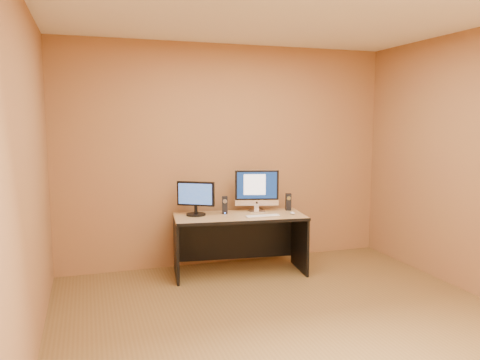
{
  "coord_description": "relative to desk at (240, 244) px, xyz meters",
  "views": [
    {
      "loc": [
        -1.6,
        -3.34,
        1.71
      ],
      "look_at": [
        -0.04,
        1.41,
        1.08
      ],
      "focal_mm": 35.0,
      "sensor_mm": 36.0,
      "label": 1
    }
  ],
  "objects": [
    {
      "name": "cable_b",
      "position": [
        0.21,
        0.27,
        0.34
      ],
      "size": [
        0.09,
        0.14,
        0.01
      ],
      "primitive_type": "cylinder",
      "rotation": [
        1.57,
        0.0,
        -0.52
      ],
      "color": "black",
      "rests_on": "desk"
    },
    {
      "name": "floor",
      "position": [
        0.01,
        -1.51,
        -0.33
      ],
      "size": [
        4.0,
        4.0,
        0.0
      ],
      "primitive_type": "plane",
      "color": "brown",
      "rests_on": "ground"
    },
    {
      "name": "cable_a",
      "position": [
        0.36,
        0.28,
        0.34
      ],
      "size": [
        0.01,
        0.2,
        0.01
      ],
      "primitive_type": "cylinder",
      "rotation": [
        1.57,
        0.0,
        0.04
      ],
      "color": "black",
      "rests_on": "desk"
    },
    {
      "name": "imac",
      "position": [
        0.26,
        0.15,
        0.58
      ],
      "size": [
        0.54,
        0.31,
        0.5
      ],
      "primitive_type": null,
      "rotation": [
        0.0,
        0.0,
        -0.26
      ],
      "color": "silver",
      "rests_on": "desk"
    },
    {
      "name": "mouse",
      "position": [
        0.58,
        -0.14,
        0.35
      ],
      "size": [
        0.06,
        0.1,
        0.03
      ],
      "primitive_type": "ellipsoid",
      "rotation": [
        0.0,
        0.0,
        -0.13
      ],
      "color": "silver",
      "rests_on": "desk"
    },
    {
      "name": "ceiling",
      "position": [
        0.01,
        -1.51,
        2.27
      ],
      "size": [
        4.0,
        4.0,
        0.0
      ],
      "primitive_type": "plane",
      "color": "white",
      "rests_on": "walls"
    },
    {
      "name": "second_monitor",
      "position": [
        -0.46,
        0.15,
        0.52
      ],
      "size": [
        0.48,
        0.41,
        0.38
      ],
      "primitive_type": null,
      "rotation": [
        0.0,
        0.0,
        -0.53
      ],
      "color": "black",
      "rests_on": "desk"
    },
    {
      "name": "keyboard",
      "position": [
        0.22,
        -0.15,
        0.34
      ],
      "size": [
        0.39,
        0.11,
        0.02
      ],
      "primitive_type": "cube",
      "rotation": [
        0.0,
        0.0,
        -0.02
      ],
      "color": "silver",
      "rests_on": "desk"
    },
    {
      "name": "speaker_left",
      "position": [
        -0.13,
        0.14,
        0.43
      ],
      "size": [
        0.07,
        0.08,
        0.2
      ],
      "primitive_type": null,
      "rotation": [
        0.0,
        0.0,
        -0.23
      ],
      "color": "black",
      "rests_on": "desk"
    },
    {
      "name": "speaker_right",
      "position": [
        0.64,
        0.1,
        0.43
      ],
      "size": [
        0.08,
        0.08,
        0.2
      ],
      "primitive_type": null,
      "rotation": [
        0.0,
        0.0,
        -0.25
      ],
      "color": "black",
      "rests_on": "desk"
    },
    {
      "name": "desk",
      "position": [
        0.0,
        0.0,
        0.0
      ],
      "size": [
        1.51,
        0.8,
        0.67
      ],
      "primitive_type": null,
      "rotation": [
        0.0,
        0.0,
        -0.12
      ],
      "color": "tan",
      "rests_on": "ground"
    },
    {
      "name": "walls",
      "position": [
        0.01,
        -1.51,
        0.97
      ],
      "size": [
        4.0,
        4.0,
        2.6
      ],
      "primitive_type": null,
      "color": "#905D3A",
      "rests_on": "ground"
    }
  ]
}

